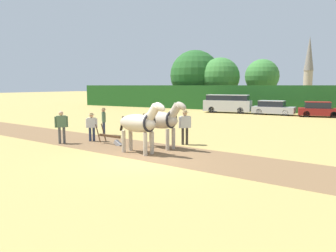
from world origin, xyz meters
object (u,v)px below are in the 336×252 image
at_px(farmer_at_plow, 92,125).
at_px(farmer_beside_team, 185,124).
at_px(church_spire, 309,66).
at_px(plow, 112,139).
at_px(tree_center_left, 262,76).
at_px(farmer_onlooker_right, 104,119).
at_px(farmer_onlooker_left, 61,125).
at_px(tree_far_left, 195,75).
at_px(draft_horse_lead_left, 139,123).
at_px(draft_horse_lead_right, 161,120).
at_px(parked_car_left, 273,108).
at_px(parked_van, 228,103).
at_px(tree_left, 220,77).
at_px(parked_car_center_left, 319,110).

bearing_deg(farmer_at_plow, farmer_beside_team, 70.67).
relative_size(church_spire, plow, 8.24).
distance_m(tree_center_left, church_spire, 39.26).
relative_size(plow, farmer_onlooker_right, 1.02).
relative_size(farmer_beside_team, farmer_onlooker_left, 1.04).
relative_size(farmer_onlooker_left, farmer_onlooker_right, 1.02).
distance_m(tree_far_left, draft_horse_lead_left, 34.88).
xyz_separation_m(draft_horse_lead_right, farmer_beside_team, (0.60, 1.48, -0.32)).
distance_m(draft_horse_lead_left, farmer_beside_team, 3.17).
bearing_deg(parked_car_left, farmer_beside_team, -90.42).
xyz_separation_m(church_spire, draft_horse_lead_right, (0.77, -70.68, -6.21)).
relative_size(draft_horse_lead_right, farmer_beside_team, 1.57).
relative_size(tree_far_left, farmer_onlooker_right, 4.81).
bearing_deg(draft_horse_lead_left, parked_car_left, 94.70).
distance_m(farmer_onlooker_right, parked_van, 19.99).
relative_size(tree_left, parked_car_left, 1.62).
height_order(church_spire, parked_van, church_spire).
distance_m(tree_center_left, parked_van, 10.31).
bearing_deg(farmer_beside_team, parked_car_center_left, 119.78).
bearing_deg(parked_van, tree_far_left, 126.24).
relative_size(plow, parked_van, 0.33).
xyz_separation_m(farmer_onlooker_left, farmer_onlooker_right, (0.01, 3.42, -0.01)).
bearing_deg(parked_car_left, draft_horse_lead_right, -91.91).
distance_m(draft_horse_lead_right, farmer_at_plow, 4.41).
distance_m(tree_far_left, farmer_at_plow, 32.31).
bearing_deg(church_spire, farmer_beside_team, -88.87).
bearing_deg(draft_horse_lead_left, farmer_beside_team, 82.89).
bearing_deg(draft_horse_lead_left, parked_car_center_left, 83.98).
height_order(tree_far_left, plow, tree_far_left).
bearing_deg(parked_car_left, farmer_onlooker_left, -104.38).
height_order(tree_far_left, draft_horse_lead_right, tree_far_left).
bearing_deg(church_spire, draft_horse_lead_left, -89.56).
xyz_separation_m(tree_far_left, farmer_beside_team, (12.77, -29.57, -3.51)).
relative_size(church_spire, farmer_onlooker_left, 8.31).
height_order(tree_center_left, draft_horse_lead_left, tree_center_left).
distance_m(farmer_at_plow, farmer_beside_team, 5.23).
bearing_deg(plow, farmer_onlooker_left, -150.55).
xyz_separation_m(farmer_beside_team, parked_van, (-4.60, 20.45, -0.02)).
height_order(tree_center_left, parked_van, tree_center_left).
height_order(draft_horse_lead_right, parked_car_center_left, draft_horse_lead_right).
xyz_separation_m(tree_center_left, church_spire, (1.71, 39.09, 3.28)).
relative_size(draft_horse_lead_right, parked_van, 0.53).
bearing_deg(church_spire, tree_far_left, -106.04).
xyz_separation_m(farmer_at_plow, farmer_onlooker_left, (-0.91, -1.34, 0.11)).
bearing_deg(farmer_onlooker_right, plow, -89.40).
bearing_deg(tree_far_left, parked_car_left, -34.86).
height_order(tree_left, draft_horse_lead_right, tree_left).
bearing_deg(parked_car_center_left, farmer_onlooker_right, -128.59).
height_order(farmer_beside_team, parked_car_center_left, farmer_beside_team).
bearing_deg(tree_far_left, farmer_beside_team, -66.65).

